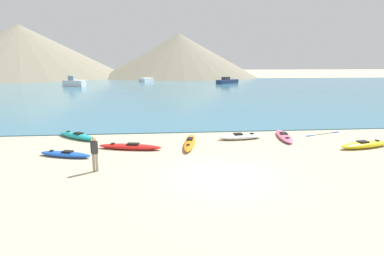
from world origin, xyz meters
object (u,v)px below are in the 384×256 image
(kayak_on_sand_0, at_px, (284,136))
(kayak_on_sand_3, at_px, (65,154))
(kayak_on_sand_6, at_px, (240,137))
(moored_boat_1, at_px, (227,81))
(loose_paddle, at_px, (323,134))
(kayak_on_sand_5, at_px, (130,147))
(moored_boat_0, at_px, (146,80))
(moored_boat_2, at_px, (74,83))
(person_near_foreground, at_px, (94,151))
(kayak_on_sand_4, at_px, (190,142))
(kayak_on_sand_1, at_px, (77,136))
(kayak_on_sand_2, at_px, (365,145))

(kayak_on_sand_0, bearing_deg, kayak_on_sand_3, -167.72)
(kayak_on_sand_6, distance_m, moored_boat_1, 49.05)
(kayak_on_sand_3, height_order, kayak_on_sand_6, kayak_on_sand_6)
(kayak_on_sand_6, distance_m, loose_paddle, 5.60)
(kayak_on_sand_5, height_order, moored_boat_0, moored_boat_0)
(moored_boat_2, bearing_deg, person_near_foreground, -73.22)
(loose_paddle, bearing_deg, kayak_on_sand_3, -167.24)
(kayak_on_sand_6, xyz_separation_m, moored_boat_1, (9.28, 48.16, 0.41))
(kayak_on_sand_3, distance_m, moored_boat_1, 54.02)
(kayak_on_sand_5, height_order, moored_boat_2, moored_boat_2)
(moored_boat_0, bearing_deg, loose_paddle, -75.67)
(kayak_on_sand_4, height_order, moored_boat_0, moored_boat_0)
(kayak_on_sand_1, xyz_separation_m, person_near_foreground, (2.33, -5.77, 0.70))
(moored_boat_2, bearing_deg, kayak_on_sand_0, -60.26)
(kayak_on_sand_0, xyz_separation_m, moored_boat_1, (6.59, 48.15, 0.44))
(kayak_on_sand_6, bearing_deg, person_near_foreground, -147.04)
(kayak_on_sand_6, xyz_separation_m, moored_boat_0, (-8.79, 56.86, 0.35))
(kayak_on_sand_6, height_order, loose_paddle, kayak_on_sand_6)
(kayak_on_sand_1, bearing_deg, kayak_on_sand_0, -4.70)
(kayak_on_sand_2, xyz_separation_m, moored_boat_1, (3.13, 50.56, 0.40))
(kayak_on_sand_1, relative_size, person_near_foreground, 1.87)
(kayak_on_sand_0, relative_size, kayak_on_sand_4, 0.92)
(kayak_on_sand_2, bearing_deg, moored_boat_2, 121.70)
(moored_boat_0, relative_size, loose_paddle, 1.45)
(kayak_on_sand_6, xyz_separation_m, loose_paddle, (5.54, 0.76, -0.14))
(kayak_on_sand_2, distance_m, kayak_on_sand_6, 6.60)
(person_near_foreground, height_order, moored_boat_0, person_near_foreground)
(kayak_on_sand_2, height_order, loose_paddle, kayak_on_sand_2)
(kayak_on_sand_3, distance_m, person_near_foreground, 2.97)
(kayak_on_sand_3, relative_size, person_near_foreground, 1.82)
(kayak_on_sand_2, bearing_deg, person_near_foreground, -170.12)
(kayak_on_sand_0, height_order, person_near_foreground, person_near_foreground)
(kayak_on_sand_6, height_order, person_near_foreground, person_near_foreground)
(moored_boat_2, relative_size, loose_paddle, 1.67)
(kayak_on_sand_4, bearing_deg, person_near_foreground, -138.79)
(kayak_on_sand_2, distance_m, kayak_on_sand_3, 15.37)
(kayak_on_sand_3, height_order, moored_boat_1, moored_boat_1)
(kayak_on_sand_0, xyz_separation_m, kayak_on_sand_5, (-8.95, -1.57, 0.02))
(moored_boat_2, bearing_deg, kayak_on_sand_6, -63.08)
(kayak_on_sand_4, bearing_deg, kayak_on_sand_6, 18.56)
(kayak_on_sand_1, bearing_deg, loose_paddle, -0.99)
(loose_paddle, bearing_deg, kayak_on_sand_6, -172.22)
(kayak_on_sand_0, relative_size, moored_boat_0, 0.85)
(moored_boat_0, distance_m, moored_boat_1, 20.06)
(kayak_on_sand_4, bearing_deg, kayak_on_sand_3, -165.81)
(loose_paddle, bearing_deg, kayak_on_sand_4, -168.26)
(kayak_on_sand_4, height_order, moored_boat_1, moored_boat_1)
(kayak_on_sand_0, relative_size, kayak_on_sand_5, 0.95)
(person_near_foreground, height_order, moored_boat_2, moored_boat_2)
(kayak_on_sand_3, bearing_deg, kayak_on_sand_4, 14.19)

